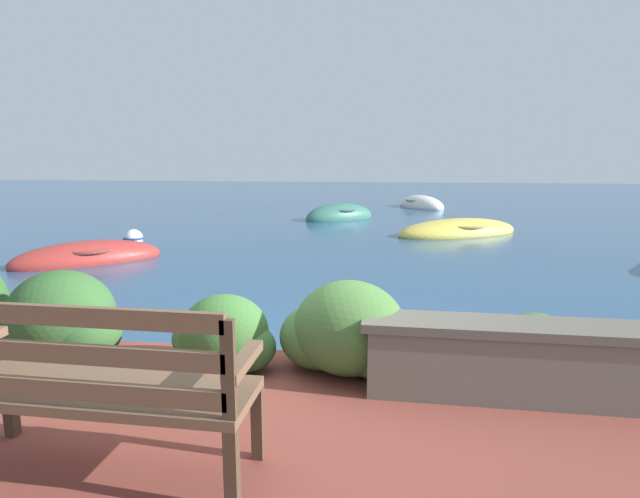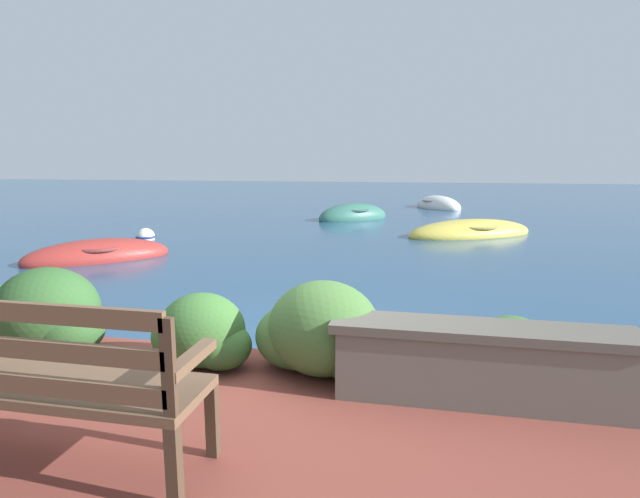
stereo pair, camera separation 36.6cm
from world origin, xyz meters
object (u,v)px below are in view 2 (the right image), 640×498
(rowboat_far, at_px, (470,233))
(mooring_buoy, at_px, (146,237))
(park_bench, at_px, (52,379))
(rowboat_nearest, at_px, (98,257))
(rowboat_distant, at_px, (438,206))
(rowboat_outer, at_px, (353,217))

(rowboat_far, xyz_separation_m, mooring_buoy, (-7.35, -2.27, 0.01))
(park_bench, distance_m, mooring_buoy, 9.36)
(rowboat_nearest, distance_m, mooring_buoy, 2.34)
(park_bench, bearing_deg, rowboat_distant, 81.78)
(rowboat_far, xyz_separation_m, rowboat_distant, (-0.57, 7.26, 0.01))
(rowboat_nearest, bearing_deg, rowboat_outer, 19.00)
(rowboat_outer, distance_m, mooring_buoy, 6.46)
(rowboat_distant, relative_size, mooring_buoy, 6.51)
(rowboat_outer, bearing_deg, rowboat_distant, 16.52)
(park_bench, height_order, rowboat_far, park_bench)
(rowboat_nearest, xyz_separation_m, mooring_buoy, (-0.41, 2.31, 0.01))
(rowboat_far, bearing_deg, rowboat_outer, -72.27)
(park_bench, distance_m, rowboat_distant, 17.93)
(rowboat_nearest, bearing_deg, mooring_buoy, 55.84)
(rowboat_nearest, bearing_deg, park_bench, -100.28)
(mooring_buoy, bearing_deg, park_bench, -61.87)
(rowboat_far, bearing_deg, rowboat_distant, -117.80)
(rowboat_distant, xyz_separation_m, mooring_buoy, (-6.78, -9.53, 0.00))
(rowboat_far, relative_size, rowboat_distant, 1.22)
(mooring_buoy, bearing_deg, rowboat_nearest, -79.92)
(rowboat_distant, bearing_deg, rowboat_outer, 122.24)
(rowboat_far, relative_size, mooring_buoy, 7.94)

